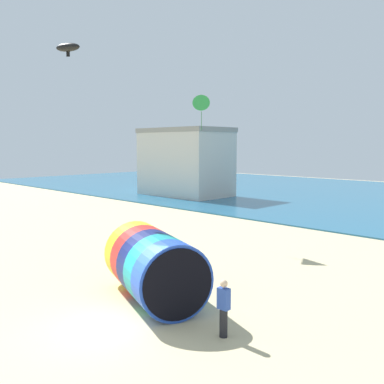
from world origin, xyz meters
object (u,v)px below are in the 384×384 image
Objects in this scene: kite_black_parafoil at (68,47)px; kite_green_delta at (201,107)px; kite_handler at (224,308)px; giant_inflatable_tube at (154,266)px.

kite_green_delta is (0.35, 8.43, -2.14)m from kite_black_parafoil.
kite_handler is 15.27m from kite_green_delta.
kite_handler is 13.66m from kite_black_parafoil.
kite_green_delta is (-9.77, 9.43, 6.98)m from kite_handler.
giant_inflatable_tube is 3.02× the size of kite_handler.
giant_inflatable_tube is 12.58m from kite_green_delta.
giant_inflatable_tube is 4.09× the size of kite_black_parafoil.
kite_black_parafoil is at bearing 175.98° from giant_inflatable_tube.
kite_green_delta is at bearing 123.98° from giant_inflatable_tube.
giant_inflatable_tube is at bearing 171.74° from kite_handler.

